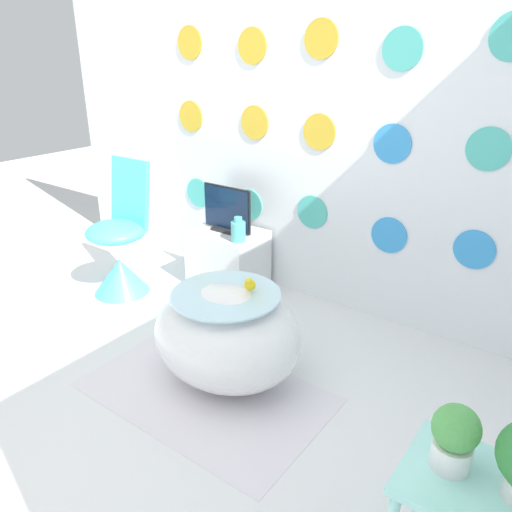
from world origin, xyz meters
The scene contains 10 objects.
ground_plane centered at (0.00, 0.00, 0.00)m, with size 12.00×12.00×0.00m, color white.
wall_back_dotted centered at (0.00, 2.15, 1.30)m, with size 4.61×0.05×2.60m.
rug centered at (0.14, 0.89, 0.00)m, with size 1.22×0.75×0.01m.
bathtub centered at (0.15, 1.05, 0.26)m, with size 0.80×0.67×0.51m.
rubber_duck centered at (0.24, 1.13, 0.55)m, with size 0.06×0.06×0.07m.
chair centered at (-1.10, 1.39, 0.29)m, with size 0.41×0.41×0.93m.
tv_cabinet centered at (-0.55, 1.91, 0.21)m, with size 0.51×0.37×0.42m.
tv centered at (-0.55, 1.91, 0.57)m, with size 0.40×0.12×0.32m.
vase centered at (-0.36, 1.80, 0.50)m, with size 0.10×0.10×0.17m.
potted_plant_left centered at (1.39, 0.52, 0.67)m, with size 0.13×0.13×0.19m.
Camera 1 is at (1.57, -0.62, 1.63)m, focal length 35.00 mm.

